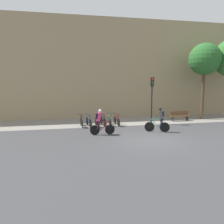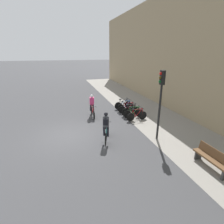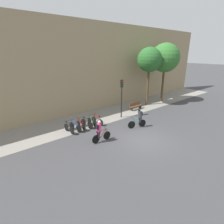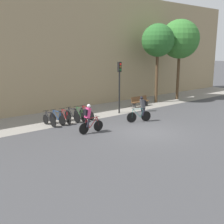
% 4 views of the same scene
% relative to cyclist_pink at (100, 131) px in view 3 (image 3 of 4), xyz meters
% --- Properties ---
extents(ground, '(200.00, 200.00, 0.00)m').
position_rel_cyclist_pink_xyz_m(ground, '(2.92, -2.03, -0.95)').
color(ground, '#3D3D3F').
extents(kerb_strip, '(44.00, 4.50, 0.01)m').
position_rel_cyclist_pink_xyz_m(kerb_strip, '(2.92, 4.72, -0.94)').
color(kerb_strip, gray).
rests_on(kerb_strip, ground).
extents(building_facade, '(44.00, 0.60, 9.82)m').
position_rel_cyclist_pink_xyz_m(building_facade, '(2.92, 7.27, 3.96)').
color(building_facade, '#9E8966').
rests_on(building_facade, ground).
extents(cyclist_pink, '(1.73, 0.46, 1.78)m').
position_rel_cyclist_pink_xyz_m(cyclist_pink, '(0.00, 0.00, 0.00)').
color(cyclist_pink, black).
rests_on(cyclist_pink, ground).
extents(cyclist_grey, '(1.71, 0.70, 1.80)m').
position_rel_cyclist_pink_xyz_m(cyclist_grey, '(4.38, -0.05, -0.00)').
color(cyclist_grey, black).
rests_on(cyclist_grey, ground).
extents(parked_bike_0, '(0.46, 1.63, 0.97)m').
position_rel_cyclist_pink_xyz_m(parked_bike_0, '(-1.08, 3.01, -0.55)').
color(parked_bike_0, black).
rests_on(parked_bike_0, ground).
extents(parked_bike_1, '(0.48, 1.62, 0.97)m').
position_rel_cyclist_pink_xyz_m(parked_bike_1, '(-0.49, 3.01, -0.55)').
color(parked_bike_1, black).
rests_on(parked_bike_1, ground).
extents(parked_bike_2, '(0.46, 1.63, 0.95)m').
position_rel_cyclist_pink_xyz_m(parked_bike_2, '(0.10, 3.01, -0.56)').
color(parked_bike_2, black).
rests_on(parked_bike_2, ground).
extents(parked_bike_3, '(0.46, 1.64, 0.98)m').
position_rel_cyclist_pink_xyz_m(parked_bike_3, '(0.69, 3.01, -0.54)').
color(parked_bike_3, black).
rests_on(parked_bike_3, ground).
extents(parked_bike_4, '(0.46, 1.64, 0.95)m').
position_rel_cyclist_pink_xyz_m(parked_bike_4, '(1.28, 3.01, -0.56)').
color(parked_bike_4, black).
rests_on(parked_bike_4, ground).
extents(parked_bike_5, '(0.46, 1.68, 0.95)m').
position_rel_cyclist_pink_xyz_m(parked_bike_5, '(1.87, 3.01, -0.55)').
color(parked_bike_5, black).
rests_on(parked_bike_5, ground).
extents(traffic_light_pole, '(0.26, 0.30, 4.00)m').
position_rel_cyclist_pink_xyz_m(traffic_light_pole, '(4.91, 2.91, 1.80)').
color(traffic_light_pole, black).
rests_on(traffic_light_pole, ground).
extents(bench, '(1.86, 0.44, 0.89)m').
position_rel_cyclist_pink_xyz_m(bench, '(8.06, 3.79, -0.47)').
color(bench, brown).
rests_on(bench, ground).
extents(street_tree_0, '(2.97, 2.97, 7.22)m').
position_rel_cyclist_pink_xyz_m(street_tree_0, '(10.64, 4.24, 4.74)').
color(street_tree_0, '#4C3823').
rests_on(street_tree_0, ground).
extents(street_tree_1, '(3.74, 3.74, 7.77)m').
position_rel_cyclist_pink_xyz_m(street_tree_1, '(13.62, 4.09, 4.92)').
color(street_tree_1, '#4C3823').
rests_on(street_tree_1, ground).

